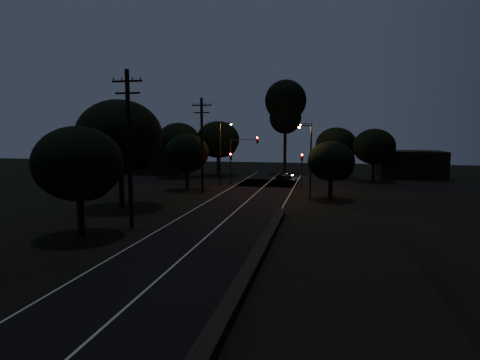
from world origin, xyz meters
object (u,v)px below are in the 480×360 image
at_px(utility_pole_mid, 129,147).
at_px(streetlight_a, 222,149).
at_px(signal_right, 302,164).
at_px(car, 284,176).
at_px(utility_pole_far, 202,144).
at_px(streetlight_c, 309,156).
at_px(tall_pine, 286,106).
at_px(signal_mast, 243,151).
at_px(streetlight_b, 309,148).
at_px(signal_left, 231,163).

relative_size(utility_pole_mid, streetlight_a, 1.38).
height_order(signal_right, car, signal_right).
distance_m(utility_pole_far, streetlight_c, 12.05).
relative_size(utility_pole_far, streetlight_a, 1.31).
bearing_deg(utility_pole_far, car, 60.88).
bearing_deg(car, streetlight_c, 123.15).
xyz_separation_m(signal_right, streetlight_a, (-9.91, -1.99, 1.80)).
bearing_deg(utility_pole_mid, tall_pine, 80.07).
height_order(utility_pole_far, signal_mast, utility_pole_far).
bearing_deg(streetlight_b, tall_pine, 111.38).
height_order(signal_left, streetlight_a, streetlight_a).
bearing_deg(utility_pole_far, streetlight_c, -9.60).
relative_size(signal_right, signal_mast, 0.66).
distance_m(signal_mast, streetlight_a, 3.13).
xyz_separation_m(tall_pine, streetlight_b, (4.31, -11.00, -6.32)).
distance_m(utility_pole_mid, signal_mast, 25.22).
relative_size(signal_left, signal_mast, 0.66).
bearing_deg(streetlight_a, utility_pole_mid, -91.73).
relative_size(utility_pole_far, streetlight_c, 1.40).
xyz_separation_m(utility_pole_far, tall_pine, (7.00, 23.00, 5.47)).
height_order(utility_pole_mid, car, utility_pole_mid).
height_order(tall_pine, signal_mast, tall_pine).
bearing_deg(signal_mast, signal_left, -179.87).
distance_m(signal_mast, car, 8.52).
bearing_deg(streetlight_c, streetlight_b, 92.14).
xyz_separation_m(tall_pine, signal_right, (3.60, -15.01, -8.12)).
bearing_deg(streetlight_a, signal_left, 70.41).
bearing_deg(utility_pole_far, streetlight_a, 83.41).
bearing_deg(car, signal_mast, 70.89).
xyz_separation_m(streetlight_b, car, (-3.51, 2.00, -4.07)).
height_order(utility_pole_far, streetlight_c, utility_pole_far).
xyz_separation_m(utility_pole_mid, signal_left, (1.40, 24.99, -2.90)).
relative_size(signal_right, streetlight_b, 0.51).
distance_m(utility_pole_far, streetlight_b, 16.51).
height_order(utility_pole_mid, utility_pole_far, utility_pole_mid).
bearing_deg(signal_mast, utility_pole_mid, -97.04).
bearing_deg(signal_left, utility_pole_mid, -93.21).
relative_size(utility_pole_far, streetlight_b, 1.31).
distance_m(tall_pine, car, 13.77).
xyz_separation_m(utility_pole_far, streetlight_c, (11.83, -2.00, -1.13)).
distance_m(signal_left, signal_right, 9.20).
relative_size(utility_pole_far, signal_right, 2.56).
relative_size(utility_pole_mid, streetlight_c, 1.47).
distance_m(tall_pine, streetlight_b, 13.40).
xyz_separation_m(tall_pine, car, (0.80, -9.00, -10.39)).
xyz_separation_m(utility_pole_mid, signal_mast, (3.09, 24.99, -1.40)).
distance_m(tall_pine, streetlight_c, 26.30).
bearing_deg(signal_right, streetlight_c, -82.98).
bearing_deg(utility_pole_far, signal_right, 37.00).
relative_size(utility_pole_mid, signal_mast, 1.76).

